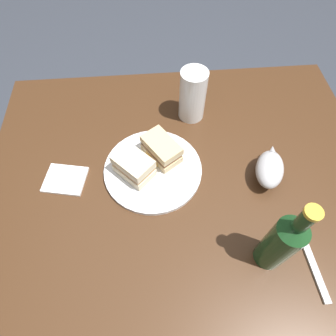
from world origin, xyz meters
name	(u,v)px	position (x,y,z in m)	size (l,w,h in m)	color
ground_plane	(177,251)	(0.00, 0.00, 0.00)	(6.00, 6.00, 0.00)	#333842
dining_table	(179,224)	(0.00, 0.00, 0.36)	(1.10, 0.88, 0.73)	#422816
plate	(153,170)	(-0.08, 0.03, 0.73)	(0.27, 0.27, 0.01)	white
sandwich_half_left	(162,149)	(-0.05, 0.07, 0.77)	(0.12, 0.13, 0.06)	#CCB284
sandwich_half_right	(134,166)	(-0.13, 0.02, 0.77)	(0.12, 0.12, 0.07)	beige
potato_wedge_front	(154,157)	(-0.08, 0.06, 0.75)	(0.05, 0.02, 0.02)	gold
potato_wedge_middle	(156,143)	(-0.07, 0.11, 0.75)	(0.05, 0.02, 0.02)	#AD702D
potato_wedge_back	(121,162)	(-0.17, 0.05, 0.75)	(0.05, 0.02, 0.02)	#AD702D
potato_wedge_left_edge	(150,153)	(-0.09, 0.07, 0.75)	(0.04, 0.02, 0.02)	gold
potato_wedge_right_edge	(154,146)	(-0.08, 0.10, 0.75)	(0.05, 0.02, 0.02)	#B77F33
pint_glass	(192,98)	(0.05, 0.23, 0.80)	(0.08, 0.08, 0.17)	white
gravy_boat	(270,169)	(0.23, -0.02, 0.77)	(0.11, 0.14, 0.07)	#B7B7BC
cider_bottle	(282,242)	(0.17, -0.23, 0.83)	(0.06, 0.06, 0.26)	#19421E
napkin	(65,180)	(-0.33, 0.02, 0.73)	(0.11, 0.09, 0.01)	white
fork	(312,262)	(0.27, -0.26, 0.73)	(0.18, 0.02, 0.01)	silver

